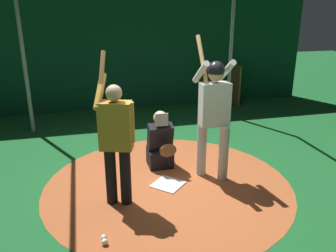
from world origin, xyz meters
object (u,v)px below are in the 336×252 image
visitor (116,137)px  baseball_0 (105,242)px  home_plate (168,184)px  bat_rack (234,85)px  baseball_1 (104,238)px  catcher (161,145)px  batter (214,109)px

visitor → baseball_0: bearing=1.4°
home_plate → bat_rack: bearing=144.9°
home_plate → visitor: visitor is taller
baseball_1 → home_plate: bearing=136.6°
visitor → baseball_1: bearing=-0.4°
home_plate → baseball_0: (1.19, -1.04, 0.03)m
baseball_0 → home_plate: bearing=138.7°
catcher → baseball_0: 2.16m
baseball_1 → catcher: bearing=148.3°
catcher → baseball_0: bearing=-30.5°
home_plate → baseball_1: baseball_1 is taller
home_plate → baseball_1: size_ratio=5.68×
batter → catcher: size_ratio=2.20×
baseball_1 → visitor: bearing=161.2°
batter → bat_rack: (-4.01, 2.16, -0.63)m
home_plate → visitor: (0.31, -0.77, 0.95)m
visitor → baseball_1: (0.80, -0.27, -0.92)m
baseball_0 → visitor: bearing=163.0°
baseball_1 → bat_rack: bearing=143.0°
catcher → bat_rack: size_ratio=0.93×
bat_rack → baseball_1: (5.22, -3.94, -0.45)m
visitor → bat_rack: 5.76m
home_plate → bat_rack: size_ratio=0.40×
catcher → bat_rack: (-3.47, 2.86, 0.10)m
home_plate → batter: batter is taller
catcher → baseball_0: catcher is taller
baseball_0 → catcher: bearing=149.5°
batter → baseball_1: (1.21, -1.78, -1.08)m
bat_rack → baseball_0: bat_rack is taller
batter → baseball_0: size_ratio=29.27×
baseball_0 → baseball_1: same height
bat_rack → baseball_0: bearing=-36.6°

